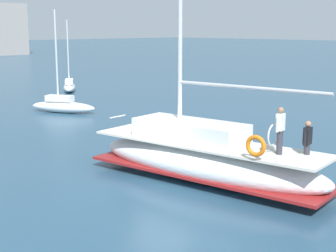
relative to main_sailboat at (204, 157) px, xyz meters
name	(u,v)px	position (x,y,z in m)	size (l,w,h in m)	color
ground_plane	(160,181)	(-1.18, 1.10, -0.90)	(400.00, 400.00, 0.00)	#284C66
main_sailboat	(204,157)	(0.00, 0.00, 0.00)	(3.71, 9.84, 11.52)	white
moored_sloop_far	(69,86)	(11.27, 26.25, -0.41)	(3.34, 4.16, 6.25)	white
moored_cutter_left	(63,105)	(4.58, 16.79, -0.39)	(3.13, 4.60, 6.73)	white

